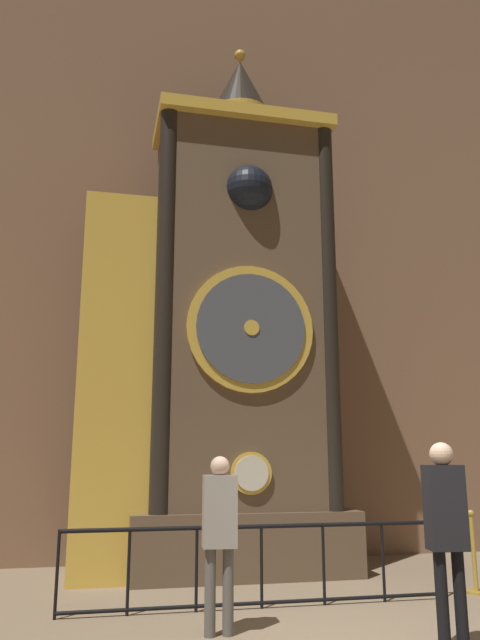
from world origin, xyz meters
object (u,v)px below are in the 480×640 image
(visitor_near, at_px, (220,526))
(visitor_far, at_px, (446,523))
(stanchion_post, at_px, (475,566))
(clock_tower, at_px, (219,333))

(visitor_near, height_order, visitor_far, visitor_far)
(stanchion_post, bearing_deg, visitor_near, -161.75)
(visitor_near, bearing_deg, visitor_far, -24.39)
(clock_tower, distance_m, visitor_far, 5.09)
(visitor_far, bearing_deg, visitor_near, 159.84)
(visitor_near, relative_size, stanchion_post, 1.66)
(clock_tower, relative_size, visitor_far, 4.82)
(visitor_far, bearing_deg, stanchion_post, 62.16)
(visitor_near, distance_m, stanchion_post, 3.82)
(clock_tower, bearing_deg, visitor_far, -72.48)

